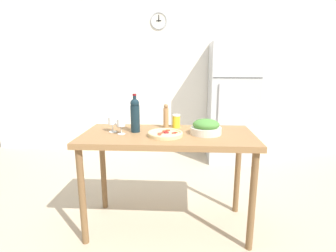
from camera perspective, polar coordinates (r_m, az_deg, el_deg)
ground_plane at (r=2.67m, az=-0.05°, el=-20.74°), size 14.00×14.00×0.00m
wall_back at (r=4.46m, az=1.61°, el=10.74°), size 6.40×0.08×2.60m
refrigerator at (r=4.20m, az=13.73°, el=4.87°), size 0.70×0.66×1.82m
prep_counter at (r=2.32m, az=-0.05°, el=-4.10°), size 1.50×0.70×0.90m
wine_bottle at (r=2.33m, az=-7.18°, el=2.51°), size 0.08×0.08×0.34m
wine_glass_near at (r=2.29m, az=-10.18°, el=0.54°), size 0.07×0.07×0.14m
wine_glass_far at (r=2.38m, az=-12.02°, el=0.93°), size 0.07×0.07×0.14m
pepper_mill at (r=2.48m, az=-0.45°, el=2.11°), size 0.05×0.05×0.23m
salad_bowl at (r=2.29m, az=8.26°, el=-0.29°), size 0.27×0.27×0.13m
homemade_pizza at (r=2.22m, az=-0.61°, el=-1.70°), size 0.30×0.30×0.04m
salt_canister at (r=2.50m, az=1.80°, el=1.08°), size 0.07×0.07×0.12m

